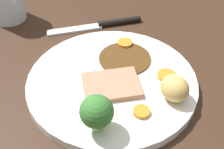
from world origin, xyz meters
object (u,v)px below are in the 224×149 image
(meat_slice_main, at_px, (111,85))
(carrot_coin_front, at_px, (141,112))
(dinner_plate, at_px, (112,83))
(roast_potato_left, at_px, (175,88))
(carrot_coin_back, at_px, (167,75))
(knife, at_px, (103,24))
(broccoli_floret, at_px, (97,112))
(carrot_coin_side, at_px, (125,43))

(meat_slice_main, bearing_deg, carrot_coin_front, -147.60)
(dinner_plate, relative_size, roast_potato_left, 5.95)
(carrot_coin_back, height_order, knife, carrot_coin_back)
(roast_potato_left, height_order, broccoli_floret, broccoli_floret)
(knife, bearing_deg, meat_slice_main, 80.52)
(roast_potato_left, xyz_separation_m, knife, (0.22, 0.08, -0.03))
(dinner_plate, bearing_deg, roast_potato_left, -120.09)
(broccoli_floret, bearing_deg, meat_slice_main, -19.71)
(roast_potato_left, xyz_separation_m, carrot_coin_side, (0.13, 0.05, -0.02))
(roast_potato_left, distance_m, knife, 0.23)
(dinner_plate, xyz_separation_m, carrot_coin_back, (-0.00, -0.08, 0.01))
(carrot_coin_back, bearing_deg, meat_slice_main, 98.27)
(carrot_coin_back, xyz_separation_m, knife, (0.17, 0.08, -0.01))
(carrot_coin_front, height_order, carrot_coin_back, same)
(carrot_coin_front, bearing_deg, broccoli_floret, 107.03)
(carrot_coin_front, xyz_separation_m, carrot_coin_side, (0.16, 0.00, 0.00))
(carrot_coin_back, bearing_deg, carrot_coin_side, 30.36)
(carrot_coin_side, distance_m, knife, 0.09)
(roast_potato_left, xyz_separation_m, broccoli_floret, (-0.04, 0.11, 0.01))
(meat_slice_main, relative_size, knife, 0.45)
(roast_potato_left, relative_size, knife, 0.24)
(knife, bearing_deg, carrot_coin_side, 102.02)
(broccoli_floret, height_order, knife, broccoli_floret)
(meat_slice_main, xyz_separation_m, roast_potato_left, (-0.03, -0.09, 0.01))
(roast_potato_left, xyz_separation_m, carrot_coin_front, (-0.02, 0.05, -0.02))
(carrot_coin_back, bearing_deg, roast_potato_left, 178.61)
(carrot_coin_back, bearing_deg, broccoli_floret, 127.44)
(dinner_plate, distance_m, carrot_coin_back, 0.09)
(carrot_coin_front, bearing_deg, carrot_coin_back, -37.29)
(carrot_coin_front, bearing_deg, carrot_coin_side, 0.05)
(meat_slice_main, bearing_deg, dinner_plate, -9.95)
(dinner_plate, height_order, carrot_coin_side, carrot_coin_side)
(dinner_plate, relative_size, carrot_coin_back, 9.13)
(dinner_plate, distance_m, roast_potato_left, 0.10)
(meat_slice_main, height_order, carrot_coin_back, meat_slice_main)
(dinner_plate, bearing_deg, carrot_coin_side, -20.76)
(carrot_coin_back, relative_size, knife, 0.16)
(broccoli_floret, bearing_deg, carrot_coin_side, -19.34)
(roast_potato_left, bearing_deg, carrot_coin_side, 20.97)
(carrot_coin_back, relative_size, carrot_coin_side, 1.11)
(meat_slice_main, height_order, broccoli_floret, broccoli_floret)
(carrot_coin_back, distance_m, broccoli_floret, 0.15)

